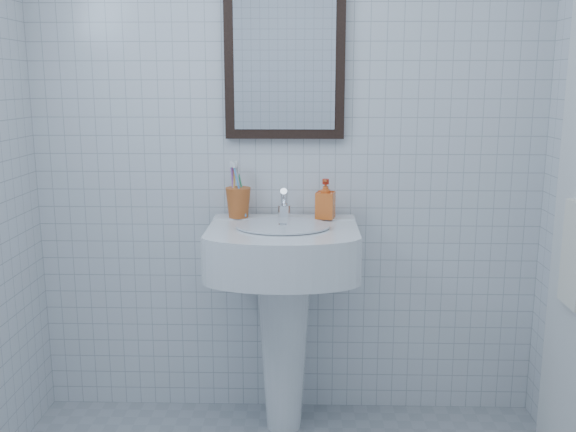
{
  "coord_description": "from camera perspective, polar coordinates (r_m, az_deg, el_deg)",
  "views": [
    {
      "loc": [
        0.08,
        -1.55,
        1.47
      ],
      "look_at": [
        0.01,
        0.86,
        0.97
      ],
      "focal_mm": 40.0,
      "sensor_mm": 36.0,
      "label": 1
    }
  ],
  "objects": [
    {
      "name": "washbasin",
      "position": [
        2.68,
        -0.41,
        -6.85
      ],
      "size": [
        0.6,
        0.44,
        0.92
      ],
      "color": "white",
      "rests_on": "ground"
    },
    {
      "name": "soap_dispenser",
      "position": [
        2.69,
        3.35,
        1.54
      ],
      "size": [
        0.09,
        0.09,
        0.17
      ],
      "primitive_type": "imported",
      "rotation": [
        0.0,
        0.0,
        -0.22
      ],
      "color": "red",
      "rests_on": "washbasin"
    },
    {
      "name": "wall_mirror",
      "position": [
        2.73,
        -0.3,
        13.4
      ],
      "size": [
        0.5,
        0.04,
        0.62
      ],
      "color": "black",
      "rests_on": "wall_back"
    },
    {
      "name": "wall_back",
      "position": [
        2.76,
        -0.04,
        7.14
      ],
      "size": [
        2.2,
        0.02,
        2.5
      ],
      "primitive_type": "cube",
      "color": "silver",
      "rests_on": "ground"
    },
    {
      "name": "faucet",
      "position": [
        2.69,
        -0.34,
        0.94
      ],
      "size": [
        0.05,
        0.12,
        0.14
      ],
      "color": "silver",
      "rests_on": "washbasin"
    },
    {
      "name": "hand_towel",
      "position": [
        2.51,
        24.09,
        -3.15
      ],
      "size": [
        0.03,
        0.16,
        0.38
      ],
      "primitive_type": "cube",
      "color": "white",
      "rests_on": "towel_ring"
    },
    {
      "name": "toothbrush_cup",
      "position": [
        2.71,
        -4.44,
        1.2
      ],
      "size": [
        0.14,
        0.14,
        0.13
      ],
      "primitive_type": null,
      "rotation": [
        0.0,
        0.0,
        -0.36
      ],
      "color": "#B85522",
      "rests_on": "washbasin"
    }
  ]
}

